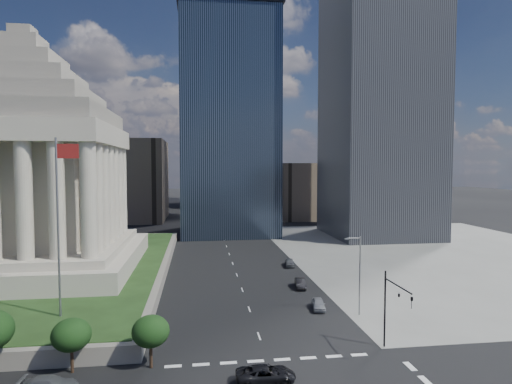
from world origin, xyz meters
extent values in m
plane|color=black|center=(0.00, 100.00, 0.00)|extent=(500.00, 500.00, 0.00)
cube|color=slate|center=(46.00, 60.00, 0.01)|extent=(68.00, 90.00, 0.03)
cylinder|color=slate|center=(-22.00, 24.00, 11.90)|extent=(0.24, 0.24, 20.00)
cube|color=maroon|center=(-20.80, 24.00, 20.40)|extent=(2.40, 0.05, 1.60)
cube|color=black|center=(2.00, 95.00, 30.00)|extent=(26.00, 26.00, 60.00)
cube|color=gray|center=(8.00, 185.00, 95.00)|extent=(40.00, 40.00, 190.00)
cube|color=black|center=(42.00, 85.00, 50.00)|extent=(26.00, 28.00, 100.00)
cube|color=#4E4235|center=(32.00, 130.00, 10.00)|extent=(20.00, 30.00, 20.00)
cube|color=#4E4235|center=(-30.00, 130.00, 14.00)|extent=(24.00, 30.00, 28.00)
cylinder|color=black|center=(12.50, 15.50, 4.00)|extent=(0.18, 0.18, 8.00)
cylinder|color=black|center=(12.50, 12.75, 7.20)|extent=(0.14, 5.50, 0.14)
cube|color=black|center=(12.50, 10.00, 6.40)|extent=(0.30, 0.30, 1.10)
cylinder|color=slate|center=(13.50, 25.00, 5.00)|extent=(0.16, 0.16, 10.00)
cylinder|color=slate|center=(12.60, 25.00, 9.80)|extent=(1.80, 0.12, 0.12)
cube|color=slate|center=(11.70, 25.00, 9.70)|extent=(0.50, 0.22, 0.14)
imported|color=black|center=(-0.87, 9.86, 0.72)|extent=(5.23, 2.44, 1.45)
imported|color=#94979C|center=(9.00, 27.81, 0.69)|extent=(2.30, 4.27, 1.38)
imported|color=black|center=(9.00, 37.82, 0.70)|extent=(2.07, 4.43, 1.41)
imported|color=#53565A|center=(10.42, 52.06, 0.72)|extent=(2.28, 4.42, 1.44)
camera|label=1|loc=(-6.56, -25.66, 18.64)|focal=30.00mm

